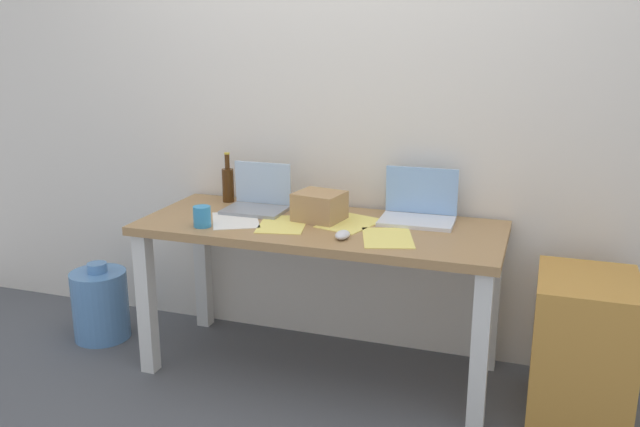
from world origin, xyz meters
name	(u,v)px	position (x,y,z in m)	size (l,w,h in m)	color
ground_plane	(320,368)	(0.00, 0.00, 0.00)	(8.00, 8.00, 0.00)	#515459
back_wall	(346,93)	(0.00, 0.40, 1.30)	(5.20, 0.08, 2.60)	silver
desk	(320,246)	(0.00, 0.00, 0.63)	(1.67, 0.68, 0.74)	#A37A4C
laptop_left	(258,200)	(-0.37, 0.13, 0.79)	(0.30, 0.22, 0.23)	gray
laptop_right	(418,210)	(0.42, 0.20, 0.79)	(0.35, 0.24, 0.24)	silver
beer_bottle	(228,183)	(-0.58, 0.24, 0.83)	(0.06, 0.06, 0.26)	#47280F
computer_mouse	(342,235)	(0.16, -0.18, 0.75)	(0.06, 0.10, 0.03)	silver
cardboard_box	(319,206)	(-0.02, 0.06, 0.80)	(0.21, 0.19, 0.13)	tan
coffee_mug	(202,217)	(-0.49, -0.21, 0.79)	(0.08, 0.08, 0.10)	#338CC6
paper_sheet_near_back	(350,223)	(0.13, 0.05, 0.74)	(0.21, 0.30, 0.00)	#F4E06B
paper_yellow_folder	(283,224)	(-0.16, -0.07, 0.74)	(0.21, 0.30, 0.00)	#F4E06B
paper_sheet_front_left	(235,220)	(-0.40, -0.07, 0.74)	(0.21, 0.30, 0.00)	white
paper_sheet_front_right	(388,238)	(0.35, -0.11, 0.74)	(0.21, 0.30, 0.00)	#F4E06B
water_cooler_jug	(100,304)	(-1.22, -0.05, 0.19)	(0.29, 0.29, 0.42)	#598CC6
filing_cabinet	(582,348)	(1.17, -0.03, 0.31)	(0.40, 0.48, 0.63)	#C68938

